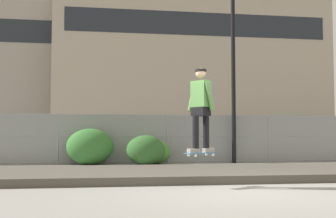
{
  "coord_description": "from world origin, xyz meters",
  "views": [
    {
      "loc": [
        -2.53,
        -7.76,
        1.04
      ],
      "look_at": [
        -0.44,
        5.68,
        1.87
      ],
      "focal_mm": 46.59,
      "sensor_mm": 36.0,
      "label": 1
    }
  ],
  "objects_px": {
    "parked_car_near": "(82,140)",
    "shrub_center": "(146,150)",
    "skateboard": "(201,153)",
    "shrub_right": "(155,152)",
    "skater": "(201,105)",
    "shrub_left": "(90,147)",
    "parked_car_mid": "(223,140)",
    "street_lamp": "(233,51)"
  },
  "relations": [
    {
      "from": "skater",
      "to": "shrub_center",
      "type": "xyz_separation_m",
      "value": [
        -0.42,
        6.73,
        -1.14
      ]
    },
    {
      "from": "shrub_center",
      "to": "shrub_right",
      "type": "bearing_deg",
      "value": 54.21
    },
    {
      "from": "skater",
      "to": "parked_car_mid",
      "type": "relative_size",
      "value": 0.38
    },
    {
      "from": "shrub_left",
      "to": "parked_car_near",
      "type": "bearing_deg",
      "value": 95.89
    },
    {
      "from": "skateboard",
      "to": "shrub_center",
      "type": "distance_m",
      "value": 6.75
    },
    {
      "from": "parked_car_near",
      "to": "shrub_left",
      "type": "bearing_deg",
      "value": -84.11
    },
    {
      "from": "street_lamp",
      "to": "parked_car_near",
      "type": "bearing_deg",
      "value": 145.4
    },
    {
      "from": "skater",
      "to": "parked_car_mid",
      "type": "distance_m",
      "value": 12.39
    },
    {
      "from": "street_lamp",
      "to": "shrub_right",
      "type": "relative_size",
      "value": 6.12
    },
    {
      "from": "skater",
      "to": "parked_car_near",
      "type": "distance_m",
      "value": 11.88
    },
    {
      "from": "shrub_left",
      "to": "shrub_right",
      "type": "height_order",
      "value": "shrub_left"
    },
    {
      "from": "parked_car_mid",
      "to": "shrub_left",
      "type": "bearing_deg",
      "value": -144.08
    },
    {
      "from": "shrub_right",
      "to": "street_lamp",
      "type": "bearing_deg",
      "value": 3.45
    },
    {
      "from": "street_lamp",
      "to": "shrub_right",
      "type": "xyz_separation_m",
      "value": [
        -3.06,
        -0.18,
        -3.88
      ]
    },
    {
      "from": "shrub_left",
      "to": "shrub_right",
      "type": "xyz_separation_m",
      "value": [
        2.35,
        0.04,
        -0.21
      ]
    },
    {
      "from": "skater",
      "to": "shrub_center",
      "type": "distance_m",
      "value": 6.84
    },
    {
      "from": "parked_car_near",
      "to": "shrub_center",
      "type": "bearing_deg",
      "value": -63.43
    },
    {
      "from": "street_lamp",
      "to": "shrub_right",
      "type": "height_order",
      "value": "street_lamp"
    },
    {
      "from": "shrub_left",
      "to": "skateboard",
      "type": "bearing_deg",
      "value": -71.86
    },
    {
      "from": "parked_car_near",
      "to": "shrub_right",
      "type": "distance_m",
      "value": 5.08
    },
    {
      "from": "street_lamp",
      "to": "parked_car_near",
      "type": "xyz_separation_m",
      "value": [
        -5.86,
        4.04,
        -3.48
      ]
    },
    {
      "from": "skater",
      "to": "shrub_left",
      "type": "height_order",
      "value": "skater"
    },
    {
      "from": "skateboard",
      "to": "parked_car_near",
      "type": "relative_size",
      "value": 0.17
    },
    {
      "from": "skateboard",
      "to": "shrub_center",
      "type": "bearing_deg",
      "value": 93.59
    },
    {
      "from": "skater",
      "to": "shrub_right",
      "type": "bearing_deg",
      "value": 90.17
    },
    {
      "from": "skateboard",
      "to": "shrub_left",
      "type": "bearing_deg",
      "value": 108.14
    },
    {
      "from": "parked_car_near",
      "to": "skateboard",
      "type": "bearing_deg",
      "value": -76.27
    },
    {
      "from": "skateboard",
      "to": "shrub_right",
      "type": "distance_m",
      "value": 7.29
    },
    {
      "from": "street_lamp",
      "to": "shrub_right",
      "type": "distance_m",
      "value": 4.95
    },
    {
      "from": "parked_car_near",
      "to": "shrub_left",
      "type": "height_order",
      "value": "parked_car_near"
    },
    {
      "from": "skateboard",
      "to": "parked_car_mid",
      "type": "height_order",
      "value": "parked_car_mid"
    },
    {
      "from": "street_lamp",
      "to": "shrub_left",
      "type": "relative_size",
      "value": 4.15
    },
    {
      "from": "street_lamp",
      "to": "parked_car_near",
      "type": "height_order",
      "value": "street_lamp"
    },
    {
      "from": "skateboard",
      "to": "shrub_right",
      "type": "xyz_separation_m",
      "value": [
        -0.02,
        7.29,
        -0.24
      ]
    },
    {
      "from": "parked_car_near",
      "to": "shrub_left",
      "type": "distance_m",
      "value": 4.3
    },
    {
      "from": "skater",
      "to": "parked_car_near",
      "type": "xyz_separation_m",
      "value": [
        -2.81,
        11.51,
        -0.83
      ]
    },
    {
      "from": "shrub_left",
      "to": "shrub_right",
      "type": "distance_m",
      "value": 2.36
    },
    {
      "from": "skater",
      "to": "shrub_right",
      "type": "distance_m",
      "value": 7.39
    },
    {
      "from": "skater",
      "to": "parked_car_mid",
      "type": "xyz_separation_m",
      "value": [
        3.84,
        11.75,
        -0.83
      ]
    },
    {
      "from": "street_lamp",
      "to": "parked_car_mid",
      "type": "bearing_deg",
      "value": 79.42
    },
    {
      "from": "skateboard",
      "to": "shrub_center",
      "type": "height_order",
      "value": "shrub_center"
    },
    {
      "from": "shrub_center",
      "to": "parked_car_near",
      "type": "bearing_deg",
      "value": 116.57
    }
  ]
}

